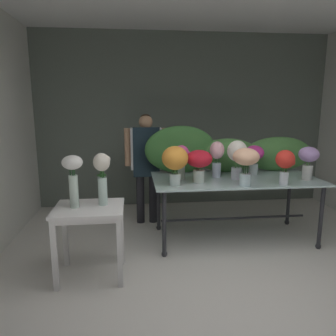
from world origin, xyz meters
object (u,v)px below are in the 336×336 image
Objects in this scene: vase_magenta_ranunculus at (254,156)px; vase_blush_hydrangea at (217,157)px; vase_lilac_freesia at (308,159)px; vase_ivory_carnations at (237,155)px; vase_white_roses_tall at (73,175)px; florist at (146,157)px; vase_peach_tulips at (246,160)px; vase_scarlet_lilies at (285,163)px; vase_fuchsia_snapdragons at (181,158)px; display_table_glass at (235,186)px; vase_crimson_anemones at (199,162)px; vase_sunset_peonies at (175,160)px; vase_cream_lisianthus_tall at (102,174)px; side_table_white at (89,217)px.

vase_blush_hydrangea reaches higher than vase_magenta_ranunculus.
vase_lilac_freesia is (0.56, -0.37, 0.01)m from vase_magenta_ranunculus.
vase_ivory_carnations reaches higher than vase_white_roses_tall.
vase_peach_tulips is at bearing -45.38° from florist.
vase_scarlet_lilies is (0.15, -0.60, 0.01)m from vase_magenta_ranunculus.
vase_ivory_carnations is 0.70m from vase_fuchsia_snapdragons.
vase_crimson_anemones reaches higher than display_table_glass.
vase_lilac_freesia is at bearing -33.31° from vase_magenta_ranunculus.
vase_blush_hydrangea is (-0.22, 0.14, -0.04)m from vase_ivory_carnations.
vase_sunset_peonies is at bearing -157.43° from vase_magenta_ranunculus.
vase_fuchsia_snapdragons is 0.80× the size of vase_cream_lisianthus_tall.
vase_crimson_anemones is at bearing 165.59° from vase_scarlet_lilies.
vase_peach_tulips is at bearing -89.63° from vase_ivory_carnations.
side_table_white is at bearing -168.48° from vase_peach_tulips.
vase_cream_lisianthus_tall is (-1.62, -0.64, -0.07)m from vase_ivory_carnations.
vase_peach_tulips is at bearing 177.68° from vase_scarlet_lilies.
side_table_white is 1.39× the size of vase_cream_lisianthus_tall.
vase_scarlet_lilies is (0.47, -0.02, -0.04)m from vase_peach_tulips.
vase_blush_hydrangea is at bearing 144.16° from vase_scarlet_lilies.
vase_ivory_carnations is 1.06× the size of vase_sunset_peonies.
side_table_white is 1.81m from vase_blush_hydrangea.
vase_cream_lisianthus_tall reaches higher than side_table_white.
florist is 1.52m from vase_cream_lisianthus_tall.
vase_white_roses_tall is at bearing -179.90° from side_table_white.
vase_peach_tulips is 1.65m from vase_cream_lisianthus_tall.
vase_white_roses_tall is 0.29m from vase_cream_lisianthus_tall.
vase_fuchsia_snapdragons is (1.07, 0.79, 0.46)m from side_table_white.
vase_scarlet_lilies is at bearing -76.12° from vase_magenta_ranunculus.
vase_cream_lisianthus_tall is at bearing -156.94° from display_table_glass.
vase_white_roses_tall reaches higher than vase_scarlet_lilies.
vase_scarlet_lilies is at bearing 8.69° from side_table_white.
vase_ivory_carnations is 0.59m from vase_scarlet_lilies.
florist is 1.11m from vase_blush_hydrangea.
display_table_glass is 4.94× the size of vase_fuchsia_snapdragons.
vase_ivory_carnations is 0.34m from vase_peach_tulips.
vase_crimson_anemones is 0.56m from vase_peach_tulips.
florist is 1.59m from vase_peach_tulips.
vase_sunset_peonies reaches higher than vase_magenta_ranunculus.
florist reaches higher than vase_white_roses_tall.
vase_ivory_carnations is 1.18× the size of vase_scarlet_lilies.
vase_lilac_freesia is 0.94× the size of vase_peach_tulips.
side_table_white is 1.80× the size of vase_scarlet_lilies.
vase_magenta_ranunculus is (0.32, 0.24, -0.05)m from vase_ivory_carnations.
vase_white_roses_tall is at bearing -153.47° from vase_blush_hydrangea.
vase_white_roses_tall is (-1.90, -0.36, -0.05)m from vase_peach_tulips.
vase_white_roses_tall is (-1.39, -0.59, 0.00)m from vase_crimson_anemones.
vase_cream_lisianthus_tall reaches higher than display_table_glass.
display_table_glass is 3.95× the size of vase_cream_lisianthus_tall.
side_table_white is at bearing -155.70° from vase_magenta_ranunculus.
vase_ivory_carnations is at bearing -7.87° from vase_fuchsia_snapdragons.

